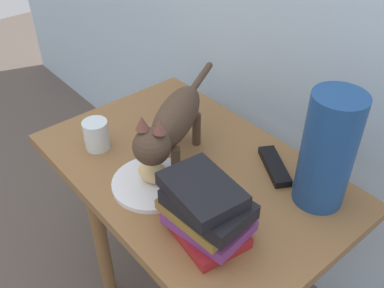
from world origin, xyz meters
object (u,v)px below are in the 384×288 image
at_px(side_table, 192,192).
at_px(book_stack, 206,211).
at_px(cat, 172,123).
at_px(candle_jar, 97,136).
at_px(bread_roll, 153,172).
at_px(green_vase, 328,151).
at_px(tv_remote, 274,166).
at_px(plate, 152,183).

distance_m(side_table, book_stack, 0.28).
xyz_separation_m(cat, candle_jar, (-0.19, -0.12, -0.09)).
bearing_deg(candle_jar, cat, 31.04).
bearing_deg(bread_roll, book_stack, -2.82).
distance_m(cat, green_vase, 0.38).
bearing_deg(cat, candle_jar, -148.96).
height_order(side_table, book_stack, book_stack).
bearing_deg(green_vase, bread_roll, -137.42).
bearing_deg(tv_remote, green_vase, 29.31).
distance_m(green_vase, tv_remote, 0.19).
height_order(bread_roll, candle_jar, candle_jar).
xyz_separation_m(bread_roll, tv_remote, (0.16, 0.28, -0.03)).
relative_size(book_stack, candle_jar, 2.38).
distance_m(plate, tv_remote, 0.33).
distance_m(side_table, plate, 0.16).
height_order(bread_roll, green_vase, green_vase).
distance_m(plate, bread_roll, 0.03).
xyz_separation_m(side_table, bread_roll, (-0.02, -0.11, 0.13)).
distance_m(plate, cat, 0.16).
relative_size(side_table, bread_roll, 10.54).
xyz_separation_m(plate, book_stack, (0.21, -0.00, 0.07)).
height_order(side_table, cat, cat).
height_order(book_stack, green_vase, green_vase).
relative_size(cat, candle_jar, 5.00).
bearing_deg(plate, green_vase, 43.53).
height_order(plate, candle_jar, candle_jar).
xyz_separation_m(plate, tv_remote, (0.16, 0.29, 0.00)).
bearing_deg(book_stack, cat, 157.84).
height_order(cat, tv_remote, cat).
bearing_deg(book_stack, candle_jar, -177.46).
bearing_deg(cat, green_vase, 29.66).
distance_m(green_vase, candle_jar, 0.62).
xyz_separation_m(book_stack, green_vase, (0.09, 0.29, 0.07)).
bearing_deg(side_table, candle_jar, -149.11).
relative_size(plate, candle_jar, 2.38).
distance_m(side_table, bread_roll, 0.17).
xyz_separation_m(bread_roll, book_stack, (0.21, -0.01, 0.04)).
relative_size(book_stack, green_vase, 0.69).
bearing_deg(bread_roll, green_vase, 42.58).
bearing_deg(cat, tv_remote, 45.00).
xyz_separation_m(side_table, candle_jar, (-0.24, -0.14, 0.13)).
xyz_separation_m(bread_roll, cat, (-0.03, 0.09, 0.09)).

